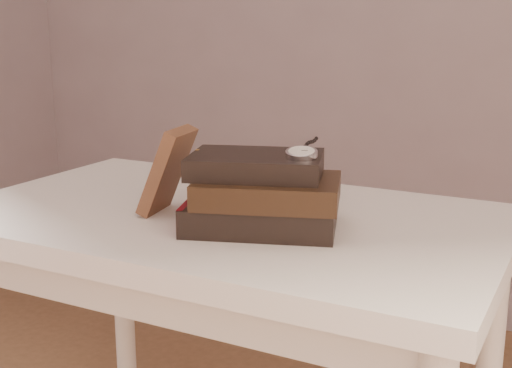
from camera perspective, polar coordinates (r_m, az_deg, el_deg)
The scene contains 5 objects.
table at distance 1.28m, azimuth -2.53°, elevation -6.28°, with size 1.00×0.60×0.75m.
book_stack at distance 1.14m, azimuth 0.52°, elevation -0.87°, with size 0.30×0.24×0.13m.
journal at distance 1.23m, azimuth -7.41°, elevation 1.13°, with size 0.02×0.10×0.16m, color #47291B.
pocket_watch at distance 1.10m, azimuth 3.87°, elevation 2.63°, with size 0.07×0.16×0.02m.
eyeglasses at distance 1.23m, azimuth -3.04°, elevation 0.84°, with size 0.14×0.15×0.05m.
Camera 1 is at (0.60, -0.69, 1.09)m, focal length 47.85 mm.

